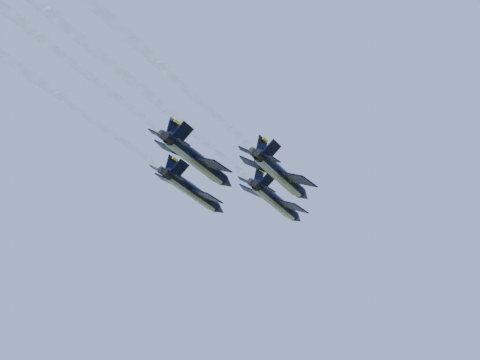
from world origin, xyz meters
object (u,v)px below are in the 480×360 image
(jet_left, at_px, (194,192))
(jet_right, at_px, (282,175))
(jet_lead, at_px, (277,202))
(jet_slot, at_px, (198,161))

(jet_left, relative_size, jet_right, 1.00)
(jet_lead, distance_m, jet_left, 15.12)
(jet_slot, bearing_deg, jet_right, 58.10)
(jet_right, distance_m, jet_slot, 14.03)
(jet_right, bearing_deg, jet_slot, -121.90)
(jet_right, bearing_deg, jet_left, -176.71)
(jet_left, height_order, jet_right, same)
(jet_left, distance_m, jet_right, 16.16)
(jet_left, xyz_separation_m, jet_right, (15.85, -3.16, 0.00))
(jet_right, xyz_separation_m, jet_slot, (-10.17, -9.67, 0.00))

